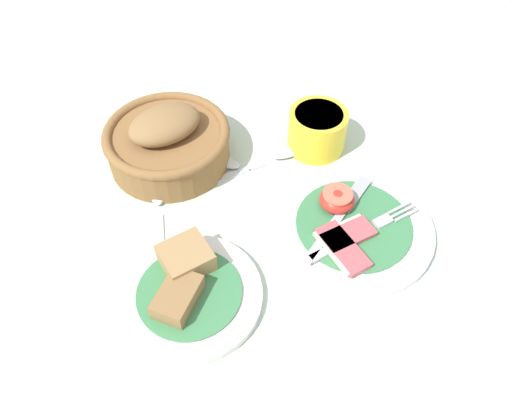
{
  "coord_description": "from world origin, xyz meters",
  "views": [
    {
      "loc": [
        -0.15,
        -0.37,
        0.58
      ],
      "look_at": [
        -0.01,
        0.08,
        0.02
      ],
      "focal_mm": 35.0,
      "sensor_mm": 36.0,
      "label": 1
    }
  ],
  "objects_px": {
    "sugar_cup": "(317,129)",
    "bread_basket": "(168,141)",
    "teaspoon_near_cup": "(158,202)",
    "bread_plate": "(188,289)",
    "breakfast_plate": "(351,225)",
    "teaspoon_stray": "(277,156)",
    "teaspoon_by_saucer": "(235,166)"
  },
  "relations": [
    {
      "from": "teaspoon_by_saucer",
      "to": "teaspoon_near_cup",
      "type": "height_order",
      "value": "same"
    },
    {
      "from": "breakfast_plate",
      "to": "bread_plate",
      "type": "bearing_deg",
      "value": -171.85
    },
    {
      "from": "sugar_cup",
      "to": "breakfast_plate",
      "type": "bearing_deg",
      "value": -95.49
    },
    {
      "from": "teaspoon_near_cup",
      "to": "sugar_cup",
      "type": "bearing_deg",
      "value": -71.56
    },
    {
      "from": "sugar_cup",
      "to": "teaspoon_near_cup",
      "type": "bearing_deg",
      "value": -169.86
    },
    {
      "from": "breakfast_plate",
      "to": "sugar_cup",
      "type": "height_order",
      "value": "sugar_cup"
    },
    {
      "from": "bread_plate",
      "to": "teaspoon_stray",
      "type": "relative_size",
      "value": 0.99
    },
    {
      "from": "bread_basket",
      "to": "teaspoon_near_cup",
      "type": "relative_size",
      "value": 1.04
    },
    {
      "from": "bread_plate",
      "to": "teaspoon_near_cup",
      "type": "distance_m",
      "value": 0.17
    },
    {
      "from": "teaspoon_near_cup",
      "to": "bread_basket",
      "type": "bearing_deg",
      "value": -13.7
    },
    {
      "from": "breakfast_plate",
      "to": "teaspoon_near_cup",
      "type": "distance_m",
      "value": 0.29
    },
    {
      "from": "teaspoon_by_saucer",
      "to": "teaspoon_stray",
      "type": "height_order",
      "value": "same"
    },
    {
      "from": "bread_plate",
      "to": "sugar_cup",
      "type": "relative_size",
      "value": 2.01
    },
    {
      "from": "sugar_cup",
      "to": "bread_basket",
      "type": "xyz_separation_m",
      "value": [
        -0.24,
        0.04,
        0.0
      ]
    },
    {
      "from": "bread_plate",
      "to": "teaspoon_stray",
      "type": "height_order",
      "value": "bread_plate"
    },
    {
      "from": "teaspoon_near_cup",
      "to": "breakfast_plate",
      "type": "bearing_deg",
      "value": -108.74
    },
    {
      "from": "teaspoon_near_cup",
      "to": "teaspoon_stray",
      "type": "xyz_separation_m",
      "value": [
        0.2,
        0.04,
        0.0
      ]
    },
    {
      "from": "sugar_cup",
      "to": "teaspoon_by_saucer",
      "type": "height_order",
      "value": "sugar_cup"
    },
    {
      "from": "breakfast_plate",
      "to": "teaspoon_by_saucer",
      "type": "relative_size",
      "value": 1.51
    },
    {
      "from": "teaspoon_by_saucer",
      "to": "teaspoon_stray",
      "type": "relative_size",
      "value": 0.8
    },
    {
      "from": "breakfast_plate",
      "to": "teaspoon_near_cup",
      "type": "bearing_deg",
      "value": 152.96
    },
    {
      "from": "sugar_cup",
      "to": "teaspoon_stray",
      "type": "xyz_separation_m",
      "value": [
        -0.07,
        -0.01,
        -0.03
      ]
    },
    {
      "from": "bread_plate",
      "to": "teaspoon_near_cup",
      "type": "relative_size",
      "value": 0.99
    },
    {
      "from": "bread_plate",
      "to": "teaspoon_near_cup",
      "type": "xyz_separation_m",
      "value": [
        -0.01,
        0.17,
        -0.01
      ]
    },
    {
      "from": "bread_plate",
      "to": "teaspoon_stray",
      "type": "bearing_deg",
      "value": 46.94
    },
    {
      "from": "bread_basket",
      "to": "teaspoon_by_saucer",
      "type": "distance_m",
      "value": 0.12
    },
    {
      "from": "sugar_cup",
      "to": "bread_basket",
      "type": "relative_size",
      "value": 0.48
    },
    {
      "from": "teaspoon_near_cup",
      "to": "teaspoon_stray",
      "type": "bearing_deg",
      "value": -70.67
    },
    {
      "from": "bread_plate",
      "to": "sugar_cup",
      "type": "distance_m",
      "value": 0.34
    },
    {
      "from": "bread_basket",
      "to": "teaspoon_by_saucer",
      "type": "xyz_separation_m",
      "value": [
        0.1,
        -0.05,
        -0.04
      ]
    },
    {
      "from": "teaspoon_stray",
      "to": "teaspoon_near_cup",
      "type": "bearing_deg",
      "value": -179.35
    },
    {
      "from": "breakfast_plate",
      "to": "sugar_cup",
      "type": "relative_size",
      "value": 2.44
    }
  ]
}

